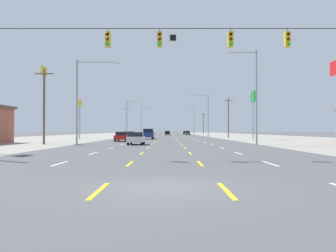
{
  "coord_description": "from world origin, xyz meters",
  "views": [
    {
      "loc": [
        0.15,
        -9.7,
        1.66
      ],
      "look_at": [
        0.28,
        80.93,
        2.86
      ],
      "focal_mm": 35.81,
      "sensor_mm": 36.0,
      "label": 1
    }
  ],
  "objects": [
    {
      "name": "lot_apron_right",
      "position": [
        24.75,
        66.0,
        0.0
      ],
      "size": [
        28.0,
        440.0,
        0.01
      ],
      "primitive_type": "cube",
      "color": "gray",
      "rests_on": "ground"
    },
    {
      "name": "hatchback_center_turn_far",
      "position": [
        -0.07,
        103.62,
        0.78
      ],
      "size": [
        1.72,
        3.9,
        1.54
      ],
      "color": "black",
      "rests_on": "ground"
    },
    {
      "name": "utility_pole_left_row_0",
      "position": [
        -14.5,
        29.78,
        4.68
      ],
      "size": [
        2.2,
        0.26,
        8.97
      ],
      "color": "brown",
      "rests_on": "ground"
    },
    {
      "name": "streetlight_right_row_1",
      "position": [
        9.72,
        73.55,
        6.19
      ],
      "size": [
        4.47,
        0.26,
        10.73
      ],
      "color": "gray",
      "rests_on": "ground"
    },
    {
      "name": "streetlight_left_row_2",
      "position": [
        -9.72,
        119.06,
        6.05
      ],
      "size": [
        4.38,
        0.26,
        10.48
      ],
      "color": "gray",
      "rests_on": "ground"
    },
    {
      "name": "utility_pole_right_row_1",
      "position": [
        14.24,
        68.33,
        4.81
      ],
      "size": [
        2.2,
        0.26,
        9.22
      ],
      "color": "brown",
      "rests_on": "ground"
    },
    {
      "name": "signal_span_wire",
      "position": [
        0.47,
        10.63,
        5.18
      ],
      "size": [
        24.86,
        0.53,
        8.77
      ],
      "color": "brown",
      "rests_on": "ground"
    },
    {
      "name": "suv_inner_left_midfar",
      "position": [
        -3.6,
        54.36,
        1.03
      ],
      "size": [
        1.98,
        4.9,
        1.98
      ],
      "color": "navy",
      "rests_on": "ground"
    },
    {
      "name": "pole_sign_left_row_1",
      "position": [
        -16.14,
        34.04,
        7.05
      ],
      "size": [
        0.24,
        1.63,
        10.02
      ],
      "color": "gray",
      "rests_on": "ground"
    },
    {
      "name": "sedan_far_left_near",
      "position": [
        -6.79,
        40.66,
        0.76
      ],
      "size": [
        1.8,
        4.5,
        1.46
      ],
      "color": "red",
      "rests_on": "ground"
    },
    {
      "name": "suv_far_left_farthest",
      "position": [
        -6.76,
        112.96,
        1.03
      ],
      "size": [
        1.98,
        4.9,
        1.98
      ],
      "color": "silver",
      "rests_on": "ground"
    },
    {
      "name": "utility_pole_left_row_2",
      "position": [
        -12.83,
        95.28,
        4.69
      ],
      "size": [
        2.2,
        0.26,
        9.0
      ],
      "color": "brown",
      "rests_on": "ground"
    },
    {
      "name": "pole_sign_left_row_2",
      "position": [
        -17.14,
        55.66,
        5.94
      ],
      "size": [
        0.24,
        2.44,
        7.73
      ],
      "color": "gray",
      "rests_on": "ground"
    },
    {
      "name": "hatchback_far_right_farther",
      "position": [
        7.19,
        111.15,
        0.78
      ],
      "size": [
        1.72,
        3.9,
        1.54
      ],
      "color": "#235B2D",
      "rests_on": "ground"
    },
    {
      "name": "pole_sign_right_row_1",
      "position": [
        15.85,
        52.01,
        7.0
      ],
      "size": [
        0.24,
        2.7,
        8.92
      ],
      "color": "gray",
      "rests_on": "ground"
    },
    {
      "name": "streetlight_left_row_0",
      "position": [
        -9.62,
        28.04,
        5.68
      ],
      "size": [
        4.82,
        0.26,
        9.67
      ],
      "color": "gray",
      "rests_on": "ground"
    },
    {
      "name": "lane_markings",
      "position": [
        0.0,
        104.5,
        0.01
      ],
      "size": [
        10.64,
        227.6,
        0.01
      ],
      "color": "white",
      "rests_on": "ground"
    },
    {
      "name": "sedan_inner_left_nearest",
      "position": [
        -3.59,
        29.55,
        0.76
      ],
      "size": [
        1.8,
        4.5,
        1.46
      ],
      "color": "silver",
      "rests_on": "ground"
    },
    {
      "name": "streetlight_left_row_1",
      "position": [
        -9.79,
        73.55,
        5.25
      ],
      "size": [
        3.61,
        0.26,
        9.11
      ],
      "color": "gray",
      "rests_on": "ground"
    },
    {
      "name": "utility_pole_right_row_3",
      "position": [
        14.31,
        124.1,
        4.52
      ],
      "size": [
        2.2,
        0.26,
        8.65
      ],
      "color": "brown",
      "rests_on": "ground"
    },
    {
      "name": "streetlight_right_row_2",
      "position": [
        9.87,
        119.06,
        6.09
      ],
      "size": [
        3.42,
        0.26,
        10.78
      ],
      "color": "gray",
      "rests_on": "ground"
    },
    {
      "name": "hatchback_far_right_distant_a",
      "position": [
        6.92,
        120.75,
        0.78
      ],
      "size": [
        1.72,
        3.9,
        1.54
      ],
      "color": "black",
      "rests_on": "ground"
    },
    {
      "name": "sedan_far_left_mid",
      "position": [
        -6.98,
        53.0,
        0.76
      ],
      "size": [
        1.8,
        4.5,
        1.46
      ],
      "color": "black",
      "rests_on": "ground"
    },
    {
      "name": "lot_apron_left",
      "position": [
        -24.75,
        66.0,
        0.0
      ],
      "size": [
        28.0,
        440.0,
        0.01
      ],
      "primitive_type": "cube",
      "color": "gray",
      "rests_on": "ground"
    },
    {
      "name": "ground_plane",
      "position": [
        0.0,
        66.0,
        0.0
      ],
      "size": [
        572.0,
        572.0,
        0.0
      ],
      "primitive_type": "plane",
      "color": "#4C4C4F"
    },
    {
      "name": "pole_sign_right_row_0",
      "position": [
        15.26,
        20.15,
        5.99
      ],
      "size": [
        0.24,
        2.12,
        7.95
      ],
      "color": "gray",
      "rests_on": "ground"
    },
    {
      "name": "streetlight_right_row_0",
      "position": [
        9.83,
        28.04,
        6.11
      ],
      "size": [
        3.67,
        0.26,
        10.76
      ],
      "color": "gray",
      "rests_on": "ground"
    }
  ]
}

